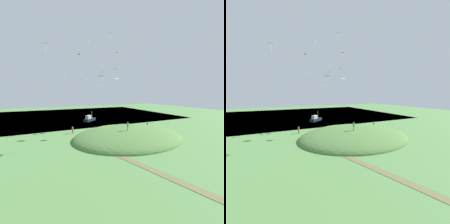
{
  "view_description": "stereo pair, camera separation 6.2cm",
  "coord_description": "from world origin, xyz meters",
  "views": [
    {
      "loc": [
        35.41,
        -14.61,
        9.63
      ],
      "look_at": [
        1.07,
        1.96,
        4.98
      ],
      "focal_mm": 24.76,
      "sensor_mm": 36.0,
      "label": 1
    },
    {
      "loc": [
        35.44,
        -14.55,
        9.63
      ],
      "look_at": [
        1.07,
        1.96,
        4.98
      ],
      "focal_mm": 24.76,
      "sensor_mm": 36.0,
      "label": 2
    }
  ],
  "objects": [
    {
      "name": "kite_8",
      "position": [
        0.94,
        -12.79,
        19.4
      ],
      "size": [
        0.83,
        1.1,
        1.93
      ],
      "color": "white"
    },
    {
      "name": "kite_4",
      "position": [
        2.79,
        2.33,
        12.93
      ],
      "size": [
        0.89,
        1.19,
        1.98
      ],
      "color": "white"
    },
    {
      "name": "kite_5",
      "position": [
        -3.15,
        -4.75,
        12.86
      ],
      "size": [
        0.72,
        0.6,
        1.52
      ],
      "color": "#F4DCD2"
    },
    {
      "name": "kite_11",
      "position": [
        -3.53,
        5.75,
        20.55
      ],
      "size": [
        0.81,
        0.64,
        2.08
      ],
      "color": "white"
    },
    {
      "name": "boat_on_lake",
      "position": [
        -15.58,
        1.3,
        0.73
      ],
      "size": [
        4.51,
        5.03,
        3.37
      ],
      "rotation": [
        0.0,
        0.0,
        5.39
      ],
      "color": "black",
      "rests_on": "lake_water"
    },
    {
      "name": "grass_hill",
      "position": [
        7.17,
        2.94,
        0.0
      ],
      "size": [
        20.18,
        24.36,
        4.28
      ],
      "primitive_type": "ellipsoid",
      "color": "#4F783A",
      "rests_on": "ground_plane"
    },
    {
      "name": "kite_6",
      "position": [
        -6.69,
        -3.97,
        19.95
      ],
      "size": [
        1.21,
        1.2,
        1.52
      ],
      "color": "white"
    },
    {
      "name": "kite_9",
      "position": [
        0.32,
        -9.36,
        14.59
      ],
      "size": [
        0.8,
        1.07,
        2.13
      ],
      "color": "white"
    },
    {
      "name": "person_walking_path",
      "position": [
        0.87,
        13.29,
        0.97
      ],
      "size": [
        0.63,
        0.63,
        1.57
      ],
      "rotation": [
        0.0,
        0.0,
        5.77
      ],
      "color": "#3C3835",
      "rests_on": "ground_plane"
    },
    {
      "name": "kite_7",
      "position": [
        8.2,
        -3.45,
        13.45
      ],
      "size": [
        1.04,
        1.13,
        1.84
      ],
      "color": "white"
    },
    {
      "name": "person_near_shore",
      "position": [
        9.13,
        1.62,
        3.23
      ],
      "size": [
        0.5,
        0.5,
        1.78
      ],
      "rotation": [
        0.0,
        0.0,
        5.29
      ],
      "color": "brown",
      "rests_on": "grass_hill"
    },
    {
      "name": "kite_0",
      "position": [
        7.94,
        -6.33,
        18.48
      ],
      "size": [
        1.3,
        1.31,
        1.63
      ],
      "color": "silver"
    },
    {
      "name": "kite_1",
      "position": [
        -2.78,
        4.7,
        16.12
      ],
      "size": [
        0.97,
        1.0,
        1.35
      ],
      "color": "silver"
    },
    {
      "name": "kite_3",
      "position": [
        11.54,
        -3.16,
        19.45
      ],
      "size": [
        0.8,
        1.05,
        1.42
      ],
      "color": "white"
    },
    {
      "name": "ground_plane",
      "position": [
        0.0,
        0.0,
        0.0
      ],
      "size": [
        160.0,
        160.0,
        0.0
      ],
      "primitive_type": "plane",
      "color": "#538344"
    },
    {
      "name": "person_watching_kites",
      "position": [
        -1.43,
        -7.36,
        1.05
      ],
      "size": [
        0.5,
        0.5,
        1.67
      ],
      "rotation": [
        0.0,
        0.0,
        3.43
      ],
      "color": "#403A33",
      "rests_on": "ground_plane"
    },
    {
      "name": "kite_2",
      "position": [
        -3.32,
        0.43,
        11.58
      ],
      "size": [
        1.13,
        1.33,
        1.55
      ],
      "color": "silver"
    },
    {
      "name": "lake_water",
      "position": [
        -32.83,
        0.0,
        -0.2
      ],
      "size": [
        55.14,
        80.0,
        0.4
      ],
      "primitive_type": "cube",
      "color": "slate",
      "rests_on": "ground_plane"
    },
    {
      "name": "dirt_path",
      "position": [
        20.16,
        -2.28,
        0.02
      ],
      "size": [
        17.64,
        5.9,
        0.04
      ],
      "primitive_type": "cube",
      "rotation": [
        0.0,
        0.0,
        0.27
      ],
      "color": "brown",
      "rests_on": "ground_plane"
    },
    {
      "name": "kite_10",
      "position": [
        1.18,
        -0.96,
        13.6
      ],
      "size": [
        1.1,
        1.35,
        1.97
      ],
      "color": "white"
    }
  ]
}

